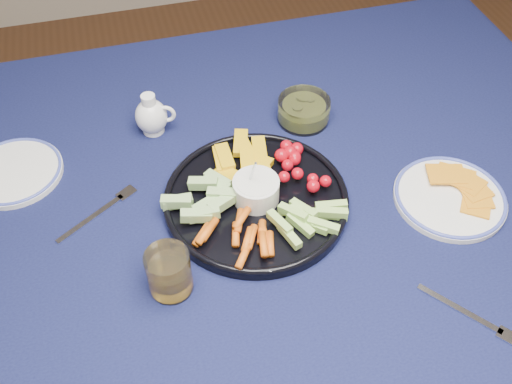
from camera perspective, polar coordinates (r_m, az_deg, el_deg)
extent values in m
plane|color=#54321C|center=(1.72, -3.04, -16.59)|extent=(4.00, 4.00, 0.00)
cylinder|color=#462517|center=(1.86, 15.54, 5.70)|extent=(0.07, 0.07, 0.70)
cube|color=#462517|center=(1.12, -4.50, -0.60)|extent=(1.60, 1.00, 0.04)
cube|color=#0C0F33|center=(1.10, -4.57, 0.19)|extent=(1.66, 1.06, 0.01)
cube|color=#0C0F33|center=(1.59, -8.37, 10.39)|extent=(1.66, 0.01, 0.30)
cylinder|color=black|center=(1.06, 0.00, -0.92)|extent=(0.34, 0.34, 0.02)
torus|color=black|center=(1.05, 0.00, -0.51)|extent=(0.34, 0.34, 0.01)
cylinder|color=white|center=(1.04, 0.00, 0.18)|extent=(0.09, 0.09, 0.05)
cylinder|color=white|center=(1.03, 0.00, 0.89)|extent=(0.07, 0.07, 0.01)
cylinder|color=white|center=(1.23, -10.21, 6.22)|extent=(0.05, 0.05, 0.01)
ellipsoid|color=white|center=(1.21, -10.43, 7.43)|extent=(0.07, 0.07, 0.08)
cylinder|color=white|center=(1.18, -10.69, 8.88)|extent=(0.03, 0.03, 0.03)
torus|color=white|center=(1.19, -9.01, 7.72)|extent=(0.04, 0.02, 0.04)
torus|color=#3F4BB0|center=(1.19, -10.60, 8.38)|extent=(0.03, 0.03, 0.00)
cylinder|color=white|center=(1.23, 4.79, 8.15)|extent=(0.11, 0.11, 0.05)
cylinder|color=#585E1B|center=(1.23, 4.77, 7.82)|extent=(0.09, 0.09, 0.03)
cylinder|color=white|center=(1.13, 18.78, -0.57)|extent=(0.21, 0.21, 0.01)
torus|color=#3F4BB0|center=(1.13, 18.86, -0.35)|extent=(0.21, 0.21, 0.01)
cylinder|color=white|center=(0.93, -8.69, -7.93)|extent=(0.07, 0.07, 0.09)
cylinder|color=gold|center=(0.95, -8.56, -8.58)|extent=(0.06, 0.06, 0.05)
cube|color=silver|center=(1.09, -16.20, -2.59)|extent=(0.13, 0.09, 0.00)
cube|color=silver|center=(1.11, -12.82, -0.13)|extent=(0.04, 0.04, 0.00)
cube|color=silver|center=(0.99, 19.63, -10.97)|extent=(0.10, 0.12, 0.00)
cube|color=silver|center=(0.99, 23.95, -13.10)|extent=(0.04, 0.04, 0.00)
cylinder|color=white|center=(1.21, -23.00, 1.80)|extent=(0.19, 0.19, 0.01)
torus|color=#3F4BB0|center=(1.21, -23.09, 2.01)|extent=(0.18, 0.18, 0.01)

